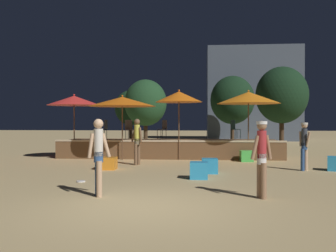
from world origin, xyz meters
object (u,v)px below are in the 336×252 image
cube_seat_2 (336,164)px  background_tree_2 (146,103)px  frisbee_disc (81,181)px  cube_seat_1 (210,166)px  background_tree_0 (232,100)px  patio_umbrella_0 (248,98)px  bistro_chair_1 (163,127)px  person_3 (137,140)px  patio_umbrella_3 (74,101)px  cube_seat_4 (199,170)px  patio_umbrella_1 (122,102)px  person_4 (262,155)px  background_tree_3 (282,95)px  patio_umbrella_2 (179,97)px  bistro_chair_3 (234,127)px  bistro_chair_0 (104,127)px  person_2 (304,144)px  bistro_chair_2 (129,127)px  cube_seat_0 (108,163)px  person_0 (98,154)px  background_tree_1 (131,108)px  cube_seat_3 (246,156)px

cube_seat_2 → background_tree_2: (-8.48, 12.41, 2.74)m
frisbee_disc → background_tree_2: (-0.44, 15.50, 2.96)m
cube_seat_1 → background_tree_0: background_tree_0 is taller
patio_umbrella_0 → bistro_chair_1: 4.26m
cube_seat_1 → person_3: person_3 is taller
patio_umbrella_3 → cube_seat_4: (5.75, -5.63, -2.41)m
patio_umbrella_1 → person_4: 9.34m
person_4 → background_tree_3: size_ratio=0.34×
patio_umbrella_2 → bistro_chair_1: bearing=122.8°
person_3 → background_tree_0: (4.92, 14.65, 2.34)m
cube_seat_4 → bistro_chair_3: bistro_chair_3 is taller
patio_umbrella_1 → cube_seat_1: patio_umbrella_1 is taller
bistro_chair_0 → background_tree_2: size_ratio=0.20×
person_3 → patio_umbrella_2: bearing=-6.5°
person_4 → bistro_chair_1: bistro_chair_1 is taller
person_3 → background_tree_0: bearing=11.5°
person_4 → bistro_chair_3: bearing=-23.4°
cube_seat_2 → person_2: (-1.11, -0.10, 0.69)m
patio_umbrella_0 → patio_umbrella_1: bearing=-177.5°
bistro_chair_1 → background_tree_3: bearing=87.7°
background_tree_3 → bistro_chair_2: bearing=-145.5°
bistro_chair_3 → frisbee_disc: bearing=120.6°
person_2 → bistro_chair_1: bearing=106.0°
cube_seat_0 → background_tree_2: size_ratio=0.13×
background_tree_0 → frisbee_disc: bearing=-107.1°
person_4 → cube_seat_1: bearing=-6.7°
cube_seat_4 → bistro_chair_1: (-1.72, 6.62, 1.16)m
patio_umbrella_3 → cube_seat_4: bearing=-44.4°
patio_umbrella_3 → bistro_chair_2: (2.43, 0.70, -1.24)m
person_3 → cube_seat_4: bearing=-113.6°
person_2 → bistro_chair_1: bistro_chair_1 is taller
cube_seat_0 → person_2: person_2 is taller
cube_seat_0 → person_3: bearing=60.0°
person_2 → background_tree_3: bearing=48.5°
patio_umbrella_0 → person_0: 9.47m
person_2 → person_3: (-6.04, 1.19, 0.06)m
patio_umbrella_1 → bistro_chair_1: bearing=41.5°
patio_umbrella_1 → background_tree_3: background_tree_3 is taller
background_tree_0 → background_tree_3: size_ratio=1.04×
bistro_chair_1 → background_tree_3: background_tree_3 is taller
cube_seat_1 → background_tree_1: 17.48m
patio_umbrella_2 → background_tree_0: (3.40, 12.61, 0.55)m
cube_seat_0 → background_tree_1: 15.98m
patio_umbrella_0 → person_4: (-0.73, -8.10, -1.76)m
cube_seat_2 → person_3: bearing=171.3°
patio_umbrella_2 → person_0: patio_umbrella_2 is taller
cube_seat_1 → cube_seat_2: (4.38, 1.02, 0.00)m
patio_umbrella_3 → background_tree_1: bearing=88.1°
patio_umbrella_3 → cube_seat_3: size_ratio=5.43×
cube_seat_0 → bistro_chair_1: 5.11m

